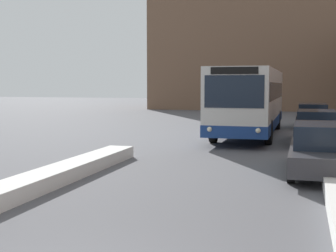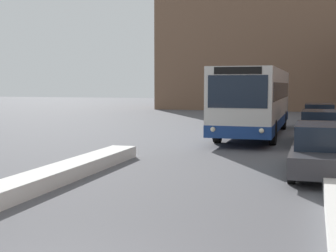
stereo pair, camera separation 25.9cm
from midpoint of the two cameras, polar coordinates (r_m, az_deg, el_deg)
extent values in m
cube|color=brown|center=(50.33, 14.35, 9.21)|extent=(26.00, 8.00, 12.69)
cube|color=silver|center=(24.16, 10.89, 3.33)|extent=(2.65, 11.62, 2.85)
cube|color=navy|center=(24.23, 10.84, 0.55)|extent=(2.67, 11.64, 0.50)
cube|color=#192333|center=(24.16, 10.91, 4.27)|extent=(2.67, 10.69, 0.78)
cube|color=#192333|center=(18.39, 8.85, 4.16)|extent=(2.33, 0.03, 1.28)
cube|color=black|center=(18.39, 8.88, 6.71)|extent=(1.85, 0.03, 0.28)
sphere|color=#F2EAC6|center=(18.62, 5.88, -0.41)|extent=(0.20, 0.20, 0.20)
sphere|color=#F2EAC6|center=(18.34, 11.73, -0.58)|extent=(0.20, 0.20, 0.20)
cylinder|color=black|center=(20.87, 6.42, -0.57)|extent=(0.28, 1.09, 1.09)
cylinder|color=black|center=(20.56, 13.02, -0.75)|extent=(0.28, 1.09, 1.09)
cylinder|color=black|center=(27.95, 9.23, 0.82)|extent=(0.28, 1.09, 1.09)
cylinder|color=black|center=(27.72, 14.16, 0.70)|extent=(0.28, 1.09, 1.09)
cube|color=#38383D|center=(14.15, 18.97, -3.54)|extent=(1.81, 4.74, 0.55)
cube|color=#192333|center=(14.19, 19.03, -1.07)|extent=(1.59, 2.60, 0.66)
cylinder|color=black|center=(12.73, 15.41, -5.34)|extent=(0.20, 0.65, 0.65)
cylinder|color=black|center=(15.63, 15.79, -3.43)|extent=(0.20, 0.65, 0.65)
cube|color=black|center=(21.35, 18.45, -0.69)|extent=(1.82, 4.88, 0.54)
cube|color=#192333|center=(21.43, 18.49, 0.93)|extent=(1.60, 2.68, 0.66)
cylinder|color=black|center=(19.87, 16.12, -1.62)|extent=(0.20, 0.67, 0.67)
cylinder|color=black|center=(22.88, 16.29, -0.77)|extent=(0.20, 0.67, 0.67)
cube|color=black|center=(29.54, 18.16, 0.81)|extent=(1.86, 4.62, 0.54)
cube|color=#192333|center=(29.62, 18.19, 1.97)|extent=(1.64, 2.54, 0.64)
cylinder|color=black|center=(28.15, 19.92, 0.14)|extent=(0.20, 0.62, 0.62)
cylinder|color=black|center=(28.13, 16.45, 0.23)|extent=(0.20, 0.62, 0.62)
cylinder|color=black|center=(31.01, 19.69, 0.57)|extent=(0.20, 0.62, 0.62)
cylinder|color=black|center=(30.98, 16.54, 0.66)|extent=(0.20, 0.62, 0.62)
camera|label=1|loc=(0.13, -89.40, 0.05)|focal=50.00mm
camera|label=2|loc=(0.13, 90.60, -0.05)|focal=50.00mm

